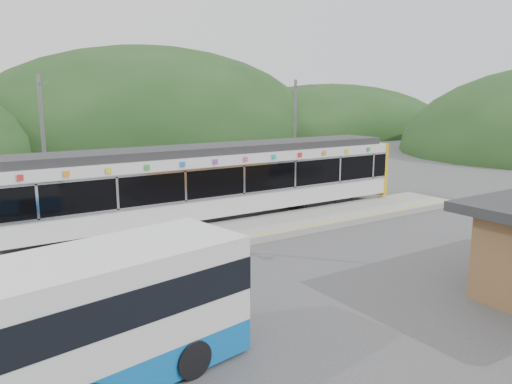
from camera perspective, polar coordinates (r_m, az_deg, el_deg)
ground at (r=19.67m, az=3.49°, el=-7.07°), size 120.00×120.00×0.00m
hills at (r=27.40m, az=7.24°, el=-1.95°), size 146.00×149.00×26.00m
platform at (r=22.24m, az=-1.62°, el=-4.51°), size 26.00×3.20×0.30m
yellow_line at (r=21.14m, az=0.24°, el=-4.89°), size 26.00×0.10×0.01m
train at (r=24.30m, az=-4.20°, el=1.42°), size 20.44×3.01×3.74m
catenary_mast_west at (r=24.01m, az=-23.03°, el=4.28°), size 0.18×1.80×7.00m
catenary_mast_east at (r=29.86m, az=4.50°, el=6.26°), size 0.18×1.80×7.00m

